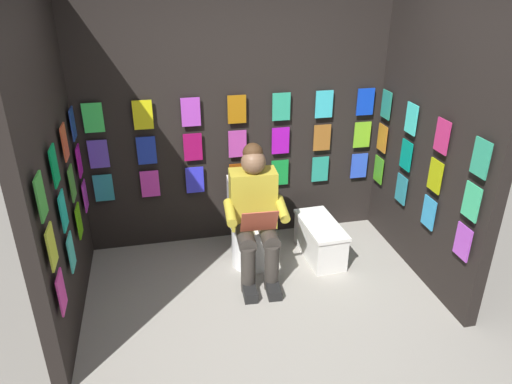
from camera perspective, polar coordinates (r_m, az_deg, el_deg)
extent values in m
plane|color=#9E998E|center=(3.57, 3.28, -19.18)|extent=(30.00, 30.00, 0.00)
cube|color=black|center=(4.49, -2.49, 9.10)|extent=(2.98, 0.10, 2.49)
cube|color=teal|center=(4.58, -17.80, 0.48)|extent=(0.17, 0.01, 0.26)
cube|color=#E538C2|center=(4.55, -12.59, 0.96)|extent=(0.17, 0.01, 0.26)
cube|color=#3233F2|center=(4.56, -7.35, 1.44)|extent=(0.17, 0.01, 0.26)
cube|color=#913E0B|center=(4.61, -2.17, 1.90)|extent=(0.17, 0.01, 0.26)
cube|color=#138F35|center=(4.69, 2.87, 2.33)|extent=(0.17, 0.01, 0.26)
cube|color=teal|center=(4.81, 7.69, 2.73)|extent=(0.17, 0.01, 0.26)
cube|color=blue|center=(4.97, 12.25, 3.09)|extent=(0.17, 0.01, 0.26)
cube|color=#5F44C9|center=(4.46, -18.37, 4.34)|extent=(0.17, 0.01, 0.26)
cube|color=#1B34B9|center=(4.43, -12.99, 4.87)|extent=(0.17, 0.01, 0.26)
cube|color=#9C0C52|center=(4.44, -7.58, 5.36)|extent=(0.17, 0.01, 0.26)
cube|color=#BA3EA5|center=(4.49, -2.24, 5.79)|extent=(0.17, 0.01, 0.26)
cube|color=#A911BF|center=(4.57, 2.96, 6.16)|extent=(0.17, 0.01, 0.26)
cube|color=#A66324|center=(4.70, 7.93, 6.47)|extent=(0.17, 0.01, 0.26)
cube|color=#7ACC26|center=(4.85, 12.61, 6.72)|extent=(0.17, 0.01, 0.26)
cube|color=#3DEC5A|center=(4.36, -18.96, 8.41)|extent=(0.17, 0.01, 0.26)
cube|color=yellow|center=(4.33, -13.42, 8.98)|extent=(0.17, 0.01, 0.26)
cube|color=#BA43D3|center=(4.34, -7.83, 9.47)|extent=(0.17, 0.01, 0.26)
cube|color=#AF690E|center=(4.39, -2.31, 9.87)|extent=(0.17, 0.01, 0.26)
cube|color=#2DAD84|center=(4.48, 3.05, 10.17)|extent=(0.17, 0.01, 0.26)
cube|color=#3AC9DA|center=(4.60, 8.17, 10.38)|extent=(0.17, 0.01, 0.26)
cube|color=blue|center=(4.76, 12.99, 10.50)|extent=(0.17, 0.01, 0.26)
cube|color=black|center=(4.19, 20.55, 6.26)|extent=(0.10, 1.76, 2.49)
cube|color=#469D1C|center=(4.91, 14.48, 2.61)|extent=(0.01, 0.17, 0.26)
cube|color=teal|center=(4.54, 17.02, 0.33)|extent=(0.01, 0.17, 0.26)
cube|color=#349EDA|center=(4.18, 20.01, -2.35)|extent=(0.01, 0.17, 0.26)
cube|color=#B148CF|center=(3.84, 23.55, -5.51)|extent=(0.01, 0.17, 0.26)
cube|color=#C5741F|center=(4.80, 14.91, 6.26)|extent=(0.01, 0.17, 0.26)
cube|color=#07907A|center=(4.41, 17.56, 4.24)|extent=(0.01, 0.17, 0.26)
cube|color=#ADB90F|center=(4.04, 20.70, 1.82)|extent=(0.01, 0.17, 0.26)
cube|color=#3DC886|center=(3.70, 24.44, -1.07)|extent=(0.01, 0.17, 0.26)
cube|color=#268D70|center=(4.71, 15.36, 10.07)|extent=(0.01, 0.17, 0.26)
cube|color=#3FE3D5|center=(4.31, 18.14, 8.34)|extent=(0.01, 0.17, 0.26)
cube|color=#CC2A6E|center=(3.93, 21.44, 6.25)|extent=(0.01, 0.17, 0.26)
cube|color=#30A77F|center=(3.57, 25.38, 3.70)|extent=(0.01, 0.17, 0.26)
cube|color=black|center=(3.63, -23.56, 2.91)|extent=(0.10, 1.76, 2.49)
cube|color=#E73AA8|center=(3.27, -22.30, -11.04)|extent=(0.01, 0.17, 0.26)
cube|color=#47DBCC|center=(3.65, -21.27, -6.73)|extent=(0.01, 0.17, 0.26)
cube|color=#5BC210|center=(4.06, -20.46, -3.26)|extent=(0.01, 0.17, 0.26)
cube|color=#D135D9|center=(4.48, -19.81, -0.43)|extent=(0.01, 0.17, 0.26)
cube|color=#D0DF39|center=(3.09, -23.30, -6.05)|extent=(0.01, 0.17, 0.26)
cube|color=#1DC8AD|center=(3.50, -22.12, -2.10)|extent=(0.01, 0.17, 0.26)
cube|color=#469632|center=(3.92, -21.19, 1.01)|extent=(0.01, 0.17, 0.26)
cube|color=#C819B3|center=(4.35, -20.44, 3.51)|extent=(0.01, 0.17, 0.26)
cube|color=green|center=(2.94, -24.40, -0.51)|extent=(0.01, 0.17, 0.26)
cube|color=#089D4C|center=(3.37, -23.03, 2.91)|extent=(0.01, 0.17, 0.26)
cube|color=#E05330|center=(3.80, -21.97, 5.56)|extent=(0.01, 0.17, 0.26)
cube|color=#1D399A|center=(4.25, -21.12, 7.66)|extent=(0.01, 0.17, 0.26)
cylinder|color=white|center=(4.39, -0.43, -6.30)|extent=(0.38, 0.38, 0.40)
cylinder|color=white|center=(4.28, -0.44, -3.89)|extent=(0.41, 0.41, 0.02)
cube|color=white|center=(4.43, -0.96, -0.37)|extent=(0.39, 0.20, 0.36)
cylinder|color=white|center=(4.35, -0.79, -0.87)|extent=(0.39, 0.09, 0.39)
cube|color=gold|center=(4.13, -0.37, -0.79)|extent=(0.41, 0.24, 0.52)
sphere|color=brown|center=(3.96, -0.32, 3.63)|extent=(0.21, 0.21, 0.21)
sphere|color=#472D19|center=(3.96, -0.39, 4.70)|extent=(0.17, 0.17, 0.17)
cylinder|color=#38332D|center=(4.09, 1.46, -5.00)|extent=(0.17, 0.41, 0.15)
cylinder|color=#38332D|center=(4.06, -1.33, -5.23)|extent=(0.17, 0.41, 0.15)
cylinder|color=#38332D|center=(4.06, 1.89, -9.04)|extent=(0.12, 0.12, 0.42)
cylinder|color=#38332D|center=(4.03, -0.94, -9.30)|extent=(0.12, 0.12, 0.42)
cube|color=black|center=(4.11, 2.02, -11.43)|extent=(0.12, 0.27, 0.09)
cube|color=black|center=(4.08, -0.80, -11.70)|extent=(0.12, 0.27, 0.09)
cylinder|color=gold|center=(4.02, 3.13, -2.02)|extent=(0.10, 0.31, 0.13)
cylinder|color=gold|center=(3.96, -3.12, -2.49)|extent=(0.10, 0.31, 0.13)
cube|color=#BF4E37|center=(3.85, 0.41, -3.56)|extent=(0.31, 0.15, 0.23)
cube|color=white|center=(4.55, 7.67, -5.83)|extent=(0.32, 0.65, 0.32)
cube|color=white|center=(4.47, 7.80, -3.89)|extent=(0.34, 0.67, 0.03)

